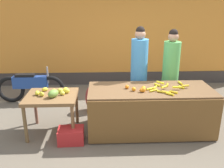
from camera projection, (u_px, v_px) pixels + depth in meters
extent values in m
plane|color=#665B4C|center=(128.00, 130.00, 4.64)|extent=(24.00, 24.00, 0.00)
cube|color=orange|center=(119.00, 33.00, 6.84)|extent=(7.66, 0.20, 2.93)
cube|color=#3F3833|center=(119.00, 78.00, 7.15)|extent=(7.66, 0.04, 0.36)
cube|color=brown|center=(150.00, 110.00, 4.52)|extent=(2.25, 0.92, 0.83)
cube|color=brown|center=(155.00, 122.00, 4.07)|extent=(2.25, 0.03, 0.77)
cube|color=brown|center=(51.00, 97.00, 4.36)|extent=(0.91, 0.79, 0.06)
cylinder|color=brown|center=(25.00, 125.00, 4.13)|extent=(0.06, 0.06, 0.67)
cylinder|color=brown|center=(73.00, 124.00, 4.17)|extent=(0.06, 0.06, 0.67)
cylinder|color=brown|center=(36.00, 108.00, 4.78)|extent=(0.06, 0.06, 0.67)
cylinder|color=brown|center=(77.00, 107.00, 4.82)|extent=(0.06, 0.06, 0.67)
cylinder|color=yellow|center=(180.00, 83.00, 4.64)|extent=(0.05, 0.15, 0.04)
cylinder|color=gold|center=(153.00, 90.00, 4.25)|extent=(0.16, 0.10, 0.04)
cylinder|color=gold|center=(167.00, 85.00, 4.54)|extent=(0.07, 0.13, 0.04)
cylinder|color=gold|center=(150.00, 89.00, 4.33)|extent=(0.13, 0.10, 0.04)
cylinder|color=gold|center=(181.00, 87.00, 4.42)|extent=(0.09, 0.14, 0.04)
cylinder|color=yellow|center=(157.00, 85.00, 4.53)|extent=(0.10, 0.14, 0.04)
cylinder|color=gold|center=(166.00, 92.00, 4.17)|extent=(0.15, 0.12, 0.04)
cylinder|color=gold|center=(161.00, 92.00, 4.20)|extent=(0.14, 0.09, 0.04)
cylinder|color=gold|center=(174.00, 92.00, 4.18)|extent=(0.13, 0.12, 0.04)
cylinder|color=yellow|center=(170.00, 94.00, 4.09)|extent=(0.13, 0.12, 0.04)
cylinder|color=yellow|center=(177.00, 87.00, 4.32)|extent=(0.15, 0.05, 0.04)
cylinder|color=gold|center=(160.00, 83.00, 4.57)|extent=(0.14, 0.14, 0.04)
cylinder|color=yellow|center=(155.00, 87.00, 4.31)|extent=(0.10, 0.14, 0.04)
cylinder|color=gold|center=(164.00, 87.00, 4.34)|extent=(0.13, 0.10, 0.04)
cylinder|color=gold|center=(185.00, 86.00, 4.40)|extent=(0.13, 0.05, 0.04)
sphere|color=orange|center=(143.00, 90.00, 4.22)|extent=(0.09, 0.09, 0.09)
sphere|color=orange|center=(142.00, 90.00, 4.22)|extent=(0.08, 0.08, 0.08)
sphere|color=orange|center=(144.00, 88.00, 4.31)|extent=(0.08, 0.08, 0.08)
sphere|color=orange|center=(127.00, 87.00, 4.38)|extent=(0.07, 0.07, 0.07)
sphere|color=orange|center=(134.00, 89.00, 4.27)|extent=(0.07, 0.07, 0.07)
ellipsoid|color=yellow|center=(37.00, 93.00, 4.34)|extent=(0.08, 0.11, 0.08)
ellipsoid|color=yellow|center=(60.00, 91.00, 4.44)|extent=(0.13, 0.10, 0.08)
ellipsoid|color=gold|center=(42.00, 94.00, 4.28)|extent=(0.13, 0.13, 0.09)
ellipsoid|color=yellow|center=(45.00, 89.00, 4.53)|extent=(0.13, 0.11, 0.07)
ellipsoid|color=yellow|center=(67.00, 91.00, 4.43)|extent=(0.13, 0.11, 0.09)
ellipsoid|color=yellow|center=(66.00, 90.00, 4.50)|extent=(0.10, 0.09, 0.08)
ellipsoid|color=yellow|center=(54.00, 91.00, 4.45)|extent=(0.12, 0.13, 0.07)
ellipsoid|color=yellow|center=(62.00, 93.00, 4.34)|extent=(0.12, 0.12, 0.07)
ellipsoid|color=olive|center=(53.00, 94.00, 4.23)|extent=(0.24, 0.26, 0.14)
cylinder|color=#33333D|center=(138.00, 98.00, 5.20)|extent=(0.29, 0.29, 0.73)
cylinder|color=#3F8CCC|center=(139.00, 61.00, 4.94)|extent=(0.34, 0.34, 0.89)
sphere|color=tan|center=(140.00, 34.00, 4.77)|extent=(0.21, 0.21, 0.21)
sphere|color=black|center=(140.00, 31.00, 4.74)|extent=(0.18, 0.18, 0.18)
cylinder|color=#33333D|center=(168.00, 98.00, 5.26)|extent=(0.29, 0.29, 0.70)
cylinder|color=#59B259|center=(171.00, 62.00, 5.01)|extent=(0.34, 0.34, 0.86)
sphere|color=tan|center=(173.00, 37.00, 4.84)|extent=(0.21, 0.21, 0.21)
sphere|color=black|center=(174.00, 33.00, 4.82)|extent=(0.18, 0.18, 0.18)
torus|color=black|center=(51.00, 89.00, 5.85)|extent=(0.65, 0.09, 0.65)
torus|color=black|center=(11.00, 89.00, 5.82)|extent=(0.65, 0.09, 0.65)
cube|color=navy|center=(30.00, 82.00, 5.78)|extent=(0.80, 0.18, 0.28)
cube|color=black|center=(25.00, 76.00, 5.72)|extent=(0.44, 0.16, 0.08)
cylinder|color=gray|center=(48.00, 75.00, 5.74)|extent=(0.04, 0.04, 0.40)
cube|color=red|center=(71.00, 135.00, 4.20)|extent=(0.45, 0.34, 0.26)
ellipsoid|color=maroon|center=(93.00, 98.00, 5.37)|extent=(0.47, 0.46, 0.59)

